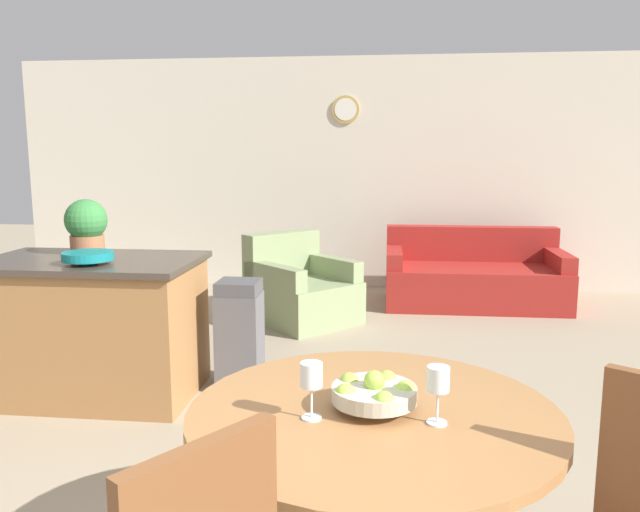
% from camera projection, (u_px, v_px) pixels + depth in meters
% --- Properties ---
extents(wall_back, '(8.00, 0.09, 2.70)m').
position_uv_depth(wall_back, '(349.00, 174.00, 7.38)').
color(wall_back, beige).
rests_on(wall_back, ground_plane).
extents(dining_table, '(1.22, 1.22, 0.77)m').
position_uv_depth(dining_table, '(373.00, 460.00, 2.06)').
color(dining_table, '#9E6B3D').
rests_on(dining_table, ground_plane).
extents(fruit_bowl, '(0.28, 0.28, 0.13)m').
position_uv_depth(fruit_bowl, '(374.00, 393.00, 2.02)').
color(fruit_bowl, '#B7B29E').
rests_on(fruit_bowl, dining_table).
extents(wine_glass_left, '(0.07, 0.07, 0.18)m').
position_uv_depth(wine_glass_left, '(311.00, 378.00, 1.94)').
color(wine_glass_left, silver).
rests_on(wine_glass_left, dining_table).
extents(wine_glass_right, '(0.07, 0.07, 0.18)m').
position_uv_depth(wine_glass_right, '(438.00, 382.00, 1.90)').
color(wine_glass_right, silver).
rests_on(wine_glass_right, dining_table).
extents(kitchen_island, '(1.40, 0.86, 0.92)m').
position_uv_depth(kitchen_island, '(93.00, 327.00, 4.12)').
color(kitchen_island, '#9E6B3D').
rests_on(kitchen_island, ground_plane).
extents(teal_bowl, '(0.31, 0.31, 0.08)m').
position_uv_depth(teal_bowl, '(88.00, 256.00, 3.85)').
color(teal_bowl, '#147A7F').
rests_on(teal_bowl, kitchen_island).
extents(potted_plant, '(0.28, 0.28, 0.37)m').
position_uv_depth(potted_plant, '(86.00, 225.00, 4.21)').
color(potted_plant, '#A36642').
rests_on(potted_plant, kitchen_island).
extents(trash_bin, '(0.29, 0.29, 0.75)m').
position_uv_depth(trash_bin, '(240.00, 335.00, 4.23)').
color(trash_bin, '#56565B').
rests_on(trash_bin, ground_plane).
extents(couch, '(1.86, 0.96, 0.80)m').
position_uv_depth(couch, '(473.00, 278.00, 6.64)').
color(couch, maroon).
rests_on(couch, ground_plane).
extents(armchair, '(1.19, 1.19, 0.83)m').
position_uv_depth(armchair, '(300.00, 292.00, 5.96)').
color(armchair, gray).
rests_on(armchair, ground_plane).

